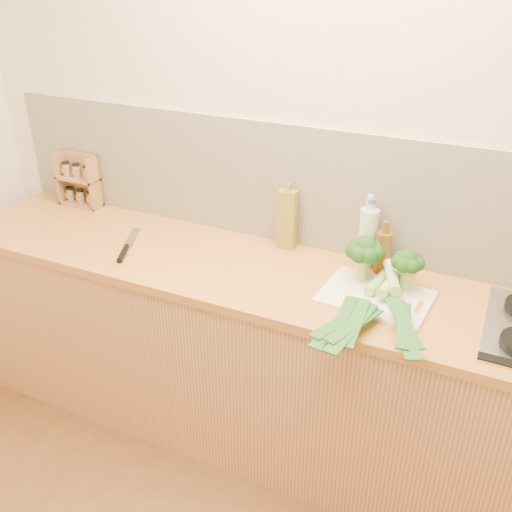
# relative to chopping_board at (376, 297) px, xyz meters

# --- Properties ---
(room_shell) EXTENTS (3.50, 3.50, 3.50)m
(room_shell) POSITION_rel_chopping_board_xyz_m (-0.34, 0.30, 0.26)
(room_shell) COLOR beige
(room_shell) RESTS_ON ground
(counter) EXTENTS (3.20, 0.62, 0.90)m
(counter) POSITION_rel_chopping_board_xyz_m (-0.34, 0.01, -0.46)
(counter) COLOR tan
(counter) RESTS_ON ground
(chopping_board) EXTENTS (0.42, 0.33, 0.01)m
(chopping_board) POSITION_rel_chopping_board_xyz_m (0.00, 0.00, 0.00)
(chopping_board) COLOR white
(chopping_board) RESTS_ON counter
(broccoli_left) EXTENTS (0.15, 0.15, 0.19)m
(broccoli_left) POSITION_rel_chopping_board_xyz_m (-0.08, 0.10, 0.13)
(broccoli_left) COLOR #97B569
(broccoli_left) RESTS_ON chopping_board
(broccoli_right) EXTENTS (0.12, 0.13, 0.17)m
(broccoli_right) POSITION_rel_chopping_board_xyz_m (0.09, 0.09, 0.12)
(broccoli_right) COLOR #97B569
(broccoli_right) RESTS_ON chopping_board
(leek_front) EXTENTS (0.17, 0.71, 0.04)m
(leek_front) POSITION_rel_chopping_board_xyz_m (-0.02, -0.01, 0.03)
(leek_front) COLOR white
(leek_front) RESTS_ON chopping_board
(leek_mid) EXTENTS (0.16, 0.71, 0.04)m
(leek_mid) POSITION_rel_chopping_board_xyz_m (0.03, -0.04, 0.05)
(leek_mid) COLOR white
(leek_mid) RESTS_ON chopping_board
(leek_back) EXTENTS (0.26, 0.59, 0.04)m
(leek_back) POSITION_rel_chopping_board_xyz_m (0.09, -0.06, 0.07)
(leek_back) COLOR white
(leek_back) RESTS_ON chopping_board
(chefs_knife) EXTENTS (0.17, 0.33, 0.03)m
(chefs_knife) POSITION_rel_chopping_board_xyz_m (-1.10, -0.09, 0.00)
(chefs_knife) COLOR silver
(chefs_knife) RESTS_ON counter
(spice_rack) EXTENTS (0.23, 0.09, 0.27)m
(spice_rack) POSITION_rel_chopping_board_xyz_m (-1.62, 0.25, 0.11)
(spice_rack) COLOR #9E7343
(spice_rack) RESTS_ON counter
(oil_tin) EXTENTS (0.08, 0.05, 0.30)m
(oil_tin) POSITION_rel_chopping_board_xyz_m (-0.47, 0.24, 0.13)
(oil_tin) COLOR olive
(oil_tin) RESTS_ON counter
(glass_bottle) EXTENTS (0.07, 0.07, 0.32)m
(glass_bottle) POSITION_rel_chopping_board_xyz_m (-0.11, 0.23, 0.13)
(glass_bottle) COLOR silver
(glass_bottle) RESTS_ON counter
(amber_bottle) EXTENTS (0.06, 0.06, 0.23)m
(amber_bottle) POSITION_rel_chopping_board_xyz_m (-0.03, 0.21, 0.09)
(amber_bottle) COLOR brown
(amber_bottle) RESTS_ON counter
(water_bottle) EXTENTS (0.08, 0.08, 0.28)m
(water_bottle) POSITION_rel_chopping_board_xyz_m (-0.11, 0.23, 0.11)
(water_bottle) COLOR silver
(water_bottle) RESTS_ON counter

